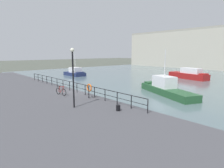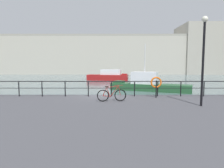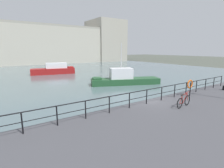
{
  "view_description": "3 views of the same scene",
  "coord_description": "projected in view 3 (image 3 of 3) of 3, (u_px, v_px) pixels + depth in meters",
  "views": [
    {
      "loc": [
        18.58,
        -11.44,
        5.31
      ],
      "look_at": [
        1.79,
        3.42,
        1.59
      ],
      "focal_mm": 30.56,
      "sensor_mm": 36.0,
      "label": 1
    },
    {
      "loc": [
        0.76,
        -14.27,
        3.15
      ],
      "look_at": [
        0.77,
        4.57,
        1.32
      ],
      "focal_mm": 31.41,
      "sensor_mm": 36.0,
      "label": 2
    },
    {
      "loc": [
        -9.68,
        -9.24,
        4.84
      ],
      "look_at": [
        0.84,
        6.27,
        1.08
      ],
      "focal_mm": 27.57,
      "sensor_mm": 36.0,
      "label": 3
    }
  ],
  "objects": [
    {
      "name": "harbor_building",
      "position": [
        47.0,
        44.0,
        61.35
      ],
      "size": [
        74.95,
        14.65,
        16.88
      ],
      "color": "#B2AD9E",
      "rests_on": "ground_plane"
    },
    {
      "name": "parked_bicycle",
      "position": [
        184.0,
        101.0,
        11.77
      ],
      "size": [
        1.76,
        0.27,
        0.98
      ],
      "rotation": [
        0.0,
        0.0,
        0.12
      ],
      "color": "black",
      "rests_on": "quay_promenade"
    },
    {
      "name": "mooring_bollard",
      "position": [
        224.0,
        88.0,
        16.69
      ],
      "size": [
        0.32,
        0.32,
        0.44
      ],
      "primitive_type": "cylinder",
      "color": "black",
      "rests_on": "quay_promenade"
    },
    {
      "name": "ground_plane",
      "position": [
        147.0,
        111.0,
        13.78
      ],
      "size": [
        240.0,
        240.0,
        0.0
      ],
      "primitive_type": "plane",
      "color": "#4C5147"
    },
    {
      "name": "life_ring_stand",
      "position": [
        190.0,
        85.0,
        14.46
      ],
      "size": [
        0.75,
        0.16,
        1.4
      ],
      "color": "black",
      "rests_on": "quay_promenade"
    },
    {
      "name": "moored_red_daysailer",
      "position": [
        124.0,
        79.0,
        24.29
      ],
      "size": [
        9.74,
        5.81,
        5.72
      ],
      "rotation": [
        0.0,
        0.0,
        2.74
      ],
      "color": "#23512D",
      "rests_on": "water_basin"
    },
    {
      "name": "quay_railing",
      "position": [
        147.0,
        94.0,
        12.34
      ],
      "size": [
        22.62,
        0.07,
        1.08
      ],
      "color": "black",
      "rests_on": "quay_promenade"
    },
    {
      "name": "water_basin",
      "position": [
        49.0,
        72.0,
        38.28
      ],
      "size": [
        80.0,
        60.0,
        0.01
      ],
      "primitive_type": "cube",
      "color": "slate",
      "rests_on": "ground_plane"
    },
    {
      "name": "moored_cabin_cruiser",
      "position": [
        54.0,
        70.0,
        34.69
      ],
      "size": [
        8.6,
        3.84,
        2.22
      ],
      "rotation": [
        0.0,
        0.0,
        -0.19
      ],
      "color": "maroon",
      "rests_on": "water_basin"
    }
  ]
}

